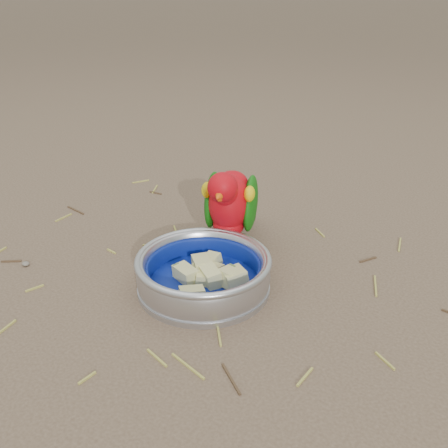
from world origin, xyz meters
The scene contains 6 objects.
ground centered at (0.00, 0.00, 0.00)m, with size 60.00×60.00×0.00m, color brown.
food_bowl centered at (0.00, 0.10, 0.01)m, with size 0.22×0.22×0.02m, color #B2B2BA.
bowl_wall centered at (0.00, 0.10, 0.04)m, with size 0.22×0.22×0.04m, color #B2B2BA, non-canonical shape.
fruit_wedges centered at (0.00, 0.10, 0.03)m, with size 0.13×0.13×0.03m, color #D1CB83, non-canonical shape.
lory_parrot centered at (-0.05, 0.23, 0.08)m, with size 0.10×0.21×0.17m, color #B50710, non-canonical shape.
ground_debris centered at (-0.02, 0.02, 0.00)m, with size 0.90×0.80×0.01m, color #A79D45, non-canonical shape.
Camera 1 is at (0.45, -0.45, 0.46)m, focal length 40.00 mm.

